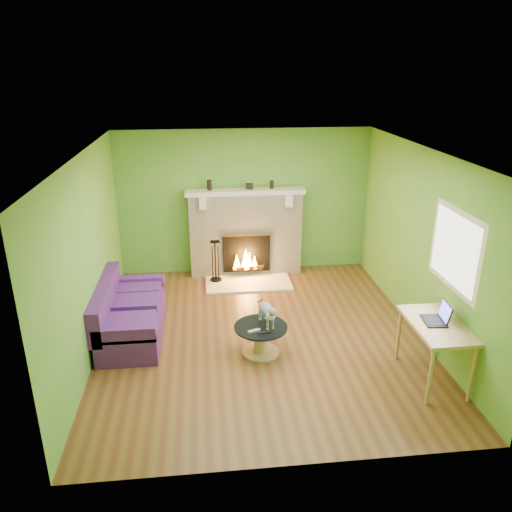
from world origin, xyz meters
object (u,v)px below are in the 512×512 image
Objects in this scene: coffee_table at (261,338)px; cat at (266,312)px; sofa at (129,315)px; desk at (436,330)px.

coffee_table is 1.25× the size of cat.
sofa is 4.12m from desk.
sofa reaches higher than desk.
sofa is at bearing 147.57° from cat.
sofa is 2.02m from cat.
cat is at bearing 155.76° from desk.
cat is (0.08, 0.05, 0.35)m from coffee_table.
coffee_table is (1.81, -0.71, -0.07)m from sofa.
sofa is 1.70× the size of desk.
coffee_table is at bearing 157.83° from desk.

